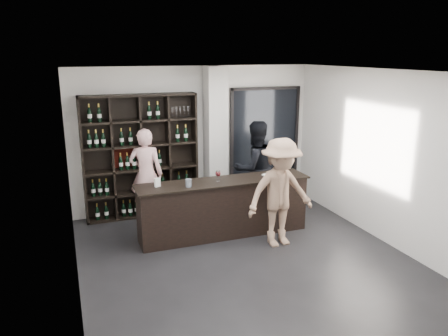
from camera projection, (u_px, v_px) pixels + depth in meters
name	position (u px, v px, depth m)	size (l,w,h in m)	color
floor	(247.00, 261.00, 6.81)	(5.00, 5.50, 0.01)	black
wine_shelf	(141.00, 157.00, 8.43)	(2.20, 0.35, 2.40)	black
structural_column	(216.00, 140.00, 8.79)	(0.40, 0.40, 2.90)	silver
glass_panel	(265.00, 136.00, 9.41)	(1.60, 0.08, 2.10)	black
tasting_counter	(224.00, 208.00, 7.68)	(3.06, 0.64, 1.01)	black
taster_pink	(146.00, 174.00, 8.38)	(0.65, 0.43, 1.78)	#FCBFBE
taster_black	(255.00, 169.00, 8.56)	(0.92, 0.71, 1.89)	black
customer	(280.00, 193.00, 7.19)	(1.18, 0.68, 1.83)	#9C7961
wine_glass	(218.00, 175.00, 7.47)	(0.09, 0.09, 0.23)	white
spit_cup	(189.00, 183.00, 7.18)	(0.10, 0.10, 0.13)	#A9B7CC
napkin_stack	(267.00, 175.00, 7.85)	(0.13, 0.13, 0.02)	white
card_stand	(157.00, 182.00, 7.19)	(0.10, 0.05, 0.14)	white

